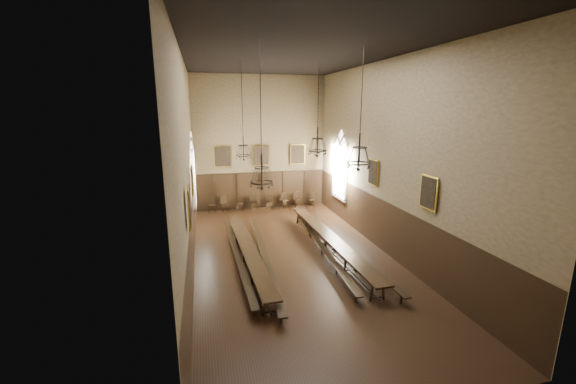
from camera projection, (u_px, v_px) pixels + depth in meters
name	position (u px, v px, depth m)	size (l,w,h in m)	color
floor	(293.00, 258.00, 16.50)	(9.00, 18.00, 0.02)	black
ceiling	(294.00, 53.00, 14.43)	(9.00, 18.00, 0.02)	black
wall_back	(260.00, 143.00, 23.98)	(9.00, 0.02, 9.00)	#8B7656
wall_front	(409.00, 228.00, 6.94)	(9.00, 0.02, 9.00)	#8B7656
wall_left	(187.00, 166.00, 14.42)	(0.02, 18.00, 9.00)	#8B7656
wall_right	(387.00, 159.00, 16.50)	(0.02, 18.00, 9.00)	#8B7656
wainscot_panelling	(293.00, 232.00, 16.21)	(9.00, 18.00, 2.50)	black
table_left	(248.00, 255.00, 15.87)	(1.04, 9.56, 0.74)	black
table_right	(330.00, 244.00, 17.08)	(0.98, 10.31, 0.80)	black
bench_left_outer	(237.00, 256.00, 15.99)	(0.57, 9.70, 0.44)	black
bench_left_inner	(264.00, 256.00, 15.93)	(0.85, 10.34, 0.47)	black
bench_right_inner	(322.00, 249.00, 16.86)	(0.81, 9.61, 0.43)	black
bench_right_outer	(347.00, 249.00, 16.79)	(0.63, 9.83, 0.44)	black
chair_0	(212.00, 208.00, 23.77)	(0.53, 0.53, 1.00)	black
chair_1	(225.00, 207.00, 23.95)	(0.55, 0.55, 1.02)	black
chair_2	(240.00, 206.00, 24.19)	(0.49, 0.49, 0.96)	black
chair_3	(254.00, 205.00, 24.41)	(0.51, 0.51, 1.02)	black
chair_4	(269.00, 204.00, 24.65)	(0.53, 0.53, 0.95)	black
chair_5	(285.00, 203.00, 24.86)	(0.56, 0.56, 1.03)	black
chair_6	(297.00, 202.00, 25.11)	(0.52, 0.52, 1.02)	black
chair_7	(312.00, 202.00, 25.33)	(0.49, 0.49, 0.87)	black
chandelier_back_left	(243.00, 149.00, 17.48)	(0.77, 0.77, 4.61)	black
chandelier_back_right	(317.00, 145.00, 17.68)	(0.95, 0.95, 4.44)	black
chandelier_front_left	(262.00, 173.00, 12.30)	(0.80, 0.80, 4.87)	black
chandelier_front_right	(359.00, 156.00, 13.71)	(0.95, 0.95, 4.45)	black
portrait_back_0	(222.00, 157.00, 23.44)	(1.10, 0.12, 1.40)	#B2922A
portrait_back_1	(261.00, 155.00, 24.04)	(1.10, 0.12, 1.40)	#B2922A
portrait_back_2	(298.00, 154.00, 24.64)	(1.10, 0.12, 1.40)	#B2922A
portrait_left_0	(192.00, 181.00, 15.58)	(0.12, 1.00, 1.30)	#B2922A
portrait_left_1	(189.00, 207.00, 11.33)	(0.12, 1.00, 1.30)	#B2922A
portrait_right_0	(373.00, 172.00, 17.60)	(0.12, 1.00, 1.30)	#B2922A
portrait_right_1	(429.00, 193.00, 13.35)	(0.12, 1.00, 1.30)	#B2922A
window_right	(340.00, 165.00, 21.94)	(0.20, 2.20, 4.60)	white
window_left	(193.00, 170.00, 19.90)	(0.20, 2.20, 4.60)	white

